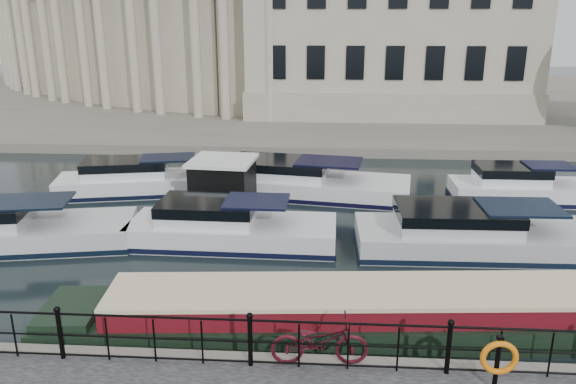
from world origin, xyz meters
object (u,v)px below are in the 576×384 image
object	(u,v)px
life_ring_post	(499,358)
narrowboat	(383,320)
bicycle	(320,341)
harbour_hut	(223,187)

from	to	relation	value
life_ring_post	narrowboat	bearing A→B (deg)	122.76
bicycle	life_ring_post	size ratio (longest dim) A/B	1.71
life_ring_post	harbour_hut	world-z (taller)	harbour_hut
harbour_hut	narrowboat	bearing A→B (deg)	-53.49
life_ring_post	narrowboat	size ratio (longest dim) A/B	0.07
life_ring_post	bicycle	bearing A→B (deg)	168.37
narrowboat	harbour_hut	world-z (taller)	harbour_hut
bicycle	narrowboat	distance (m)	2.77
life_ring_post	narrowboat	distance (m)	3.56
narrowboat	harbour_hut	size ratio (longest dim) A/B	4.69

